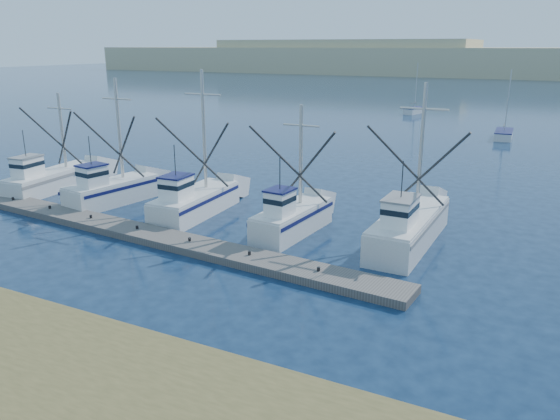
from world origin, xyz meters
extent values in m
plane|color=#0B1C34|center=(0.00, 0.00, 0.00)|extent=(500.00, 500.00, 0.00)
cube|color=#5F5B55|center=(-9.57, 5.72, 0.21)|extent=(31.44, 4.63, 0.42)
cube|color=tan|center=(0.00, 210.00, 5.00)|extent=(360.00, 60.00, 10.00)
cube|color=silver|center=(-23.55, 11.19, 0.71)|extent=(3.10, 8.43, 1.42)
cube|color=white|center=(-23.55, 9.08, 2.17)|extent=(1.52, 2.13, 1.50)
cylinder|color=#B7B2A8|center=(-23.55, 12.60, 4.36)|extent=(0.22, 0.22, 5.88)
cube|color=silver|center=(-16.76, 10.44, 0.76)|extent=(3.35, 7.03, 1.53)
cube|color=white|center=(-16.76, 8.72, 2.28)|extent=(1.59, 1.84, 1.50)
cylinder|color=#B7B2A8|center=(-16.76, 11.60, 5.08)|extent=(0.22, 0.22, 7.10)
cube|color=silver|center=(-9.94, 10.84, 0.73)|extent=(2.89, 7.66, 1.47)
cube|color=white|center=(-9.94, 8.91, 2.22)|extent=(1.54, 1.91, 1.50)
cylinder|color=#B7B2A8|center=(-9.94, 12.13, 5.38)|extent=(0.22, 0.22, 7.84)
cube|color=silver|center=(-2.59, 10.28, 0.75)|extent=(2.57, 6.56, 1.51)
cube|color=white|center=(-2.59, 8.64, 2.26)|extent=(1.33, 1.65, 1.50)
cylinder|color=#B7B2A8|center=(-2.59, 11.38, 4.50)|extent=(0.22, 0.22, 5.98)
cube|color=silver|center=(4.02, 11.66, 0.85)|extent=(2.62, 9.22, 1.70)
cube|color=white|center=(4.02, 9.31, 2.45)|extent=(1.46, 2.26, 1.50)
cylinder|color=#B7B2A8|center=(4.02, 13.23, 5.26)|extent=(0.22, 0.22, 7.12)
cube|color=silver|center=(5.19, 53.01, 0.45)|extent=(2.14, 5.79, 0.90)
cylinder|color=#B7B2A8|center=(5.19, 53.31, 4.50)|extent=(0.12, 0.12, 7.20)
cube|color=silver|center=(-10.47, 73.22, 0.45)|extent=(2.51, 5.06, 0.90)
cylinder|color=#B7B2A8|center=(-10.47, 73.52, 4.50)|extent=(0.12, 0.12, 7.20)
camera|label=1|loc=(10.61, -17.50, 10.74)|focal=35.00mm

